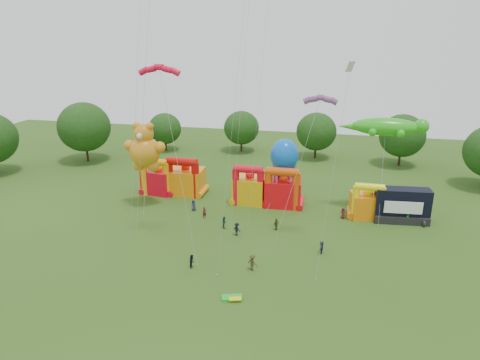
% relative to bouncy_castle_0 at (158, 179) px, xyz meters
% --- Properties ---
extents(ground, '(160.00, 160.00, 0.00)m').
position_rel_bouncy_castle_0_xyz_m(ground, '(15.93, -29.01, -2.34)').
color(ground, '#2E4C15').
rests_on(ground, ground).
extents(tree_ring, '(123.75, 125.86, 12.07)m').
position_rel_bouncy_castle_0_xyz_m(tree_ring, '(14.75, -28.40, 3.91)').
color(tree_ring, '#352314').
rests_on(tree_ring, ground).
extents(bouncy_castle_0, '(5.40, 4.61, 6.15)m').
position_rel_bouncy_castle_0_xyz_m(bouncy_castle_0, '(0.00, 0.00, 0.00)').
color(bouncy_castle_0, red).
rests_on(bouncy_castle_0, ground).
extents(bouncy_castle_1, '(5.63, 4.53, 6.45)m').
position_rel_bouncy_castle_0_xyz_m(bouncy_castle_1, '(4.41, 0.66, 0.09)').
color(bouncy_castle_1, orange).
rests_on(bouncy_castle_1, ground).
extents(bouncy_castle_2, '(5.03, 4.12, 6.34)m').
position_rel_bouncy_castle_0_xyz_m(bouncy_castle_2, '(15.38, -1.08, 0.07)').
color(bouncy_castle_2, '#E0A40B').
rests_on(bouncy_castle_2, ground).
extents(bouncy_castle_3, '(5.55, 4.54, 6.40)m').
position_rel_bouncy_castle_0_xyz_m(bouncy_castle_3, '(20.54, -0.99, 0.08)').
color(bouncy_castle_3, red).
rests_on(bouncy_castle_3, ground).
extents(bouncy_castle_4, '(5.03, 4.34, 5.45)m').
position_rel_bouncy_castle_0_xyz_m(bouncy_castle_4, '(32.75, -2.84, -0.25)').
color(bouncy_castle_4, orange).
rests_on(bouncy_castle_4, ground).
extents(stage_trailer, '(7.53, 3.38, 4.81)m').
position_rel_bouncy_castle_0_xyz_m(stage_trailer, '(37.33, -3.15, -0.03)').
color(stage_trailer, black).
rests_on(stage_trailer, ground).
extents(teddy_bear_kite, '(6.37, 6.27, 12.94)m').
position_rel_bouncy_castle_0_xyz_m(teddy_bear_kite, '(0.64, -5.69, 5.59)').
color(teddy_bear_kite, orange).
rests_on(teddy_bear_kite, ground).
extents(gecko_kite, '(12.26, 8.14, 14.00)m').
position_rel_bouncy_castle_0_xyz_m(gecko_kite, '(34.41, -0.77, 8.45)').
color(gecko_kite, green).
rests_on(gecko_kite, ground).
extents(octopus_kite, '(4.22, 6.47, 10.16)m').
position_rel_bouncy_castle_0_xyz_m(octopus_kite, '(20.15, -0.22, 3.39)').
color(octopus_kite, blue).
rests_on(octopus_kite, ground).
extents(parafoil_kites, '(24.73, 12.30, 32.58)m').
position_rel_bouncy_castle_0_xyz_m(parafoil_kites, '(12.80, -15.41, 9.18)').
color(parafoil_kites, red).
rests_on(parafoil_kites, ground).
extents(diamond_kites, '(26.48, 19.67, 40.54)m').
position_rel_bouncy_castle_0_xyz_m(diamond_kites, '(15.60, -13.59, 14.84)').
color(diamond_kites, red).
rests_on(diamond_kites, ground).
extents(folded_kite_bundle, '(2.20, 1.51, 0.31)m').
position_rel_bouncy_castle_0_xyz_m(folded_kite_bundle, '(18.73, -26.39, -2.21)').
color(folded_kite_bundle, green).
rests_on(folded_kite_bundle, ground).
extents(spectator_0, '(0.93, 0.74, 1.68)m').
position_rel_bouncy_castle_0_xyz_m(spectator_0, '(7.91, -5.82, -1.50)').
color(spectator_0, '#282A43').
rests_on(spectator_0, ground).
extents(spectator_1, '(0.71, 0.69, 1.65)m').
position_rel_bouncy_castle_0_xyz_m(spectator_1, '(10.29, -8.10, -1.52)').
color(spectator_1, '#57181D').
rests_on(spectator_1, ground).
extents(spectator_2, '(0.95, 1.02, 1.66)m').
position_rel_bouncy_castle_0_xyz_m(spectator_2, '(13.86, -10.64, -1.51)').
color(spectator_2, '#1D4933').
rests_on(spectator_2, ground).
extents(spectator_3, '(1.30, 1.08, 1.75)m').
position_rel_bouncy_castle_0_xyz_m(spectator_3, '(16.01, -12.50, -1.47)').
color(spectator_3, black).
rests_on(spectator_3, ground).
extents(spectator_4, '(0.91, 1.02, 1.66)m').
position_rel_bouncy_castle_0_xyz_m(spectator_4, '(20.78, -9.80, -1.52)').
color(spectator_4, '#433A1A').
rests_on(spectator_4, ground).
extents(spectator_5, '(0.50, 1.46, 1.56)m').
position_rel_bouncy_castle_0_xyz_m(spectator_5, '(26.92, -14.99, -1.57)').
color(spectator_5, '#25243D').
rests_on(spectator_5, ground).
extents(spectator_6, '(0.94, 0.87, 1.61)m').
position_rel_bouncy_castle_0_xyz_m(spectator_6, '(29.48, -4.01, -1.54)').
color(spectator_6, '#581919').
rests_on(spectator_6, ground).
extents(spectator_7, '(0.74, 0.73, 1.72)m').
position_rel_bouncy_castle_0_xyz_m(spectator_7, '(38.10, -4.33, -1.48)').
color(spectator_7, '#1B4525').
rests_on(spectator_7, ground).
extents(spectator_8, '(0.65, 0.81, 1.56)m').
position_rel_bouncy_castle_0_xyz_m(spectator_8, '(12.91, -21.41, -1.56)').
color(spectator_8, black).
rests_on(spectator_8, ground).
extents(spectator_9, '(1.40, 1.18, 1.89)m').
position_rel_bouncy_castle_0_xyz_m(spectator_9, '(19.61, -20.56, -1.40)').
color(spectator_9, '#3F3319').
rests_on(spectator_9, ground).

